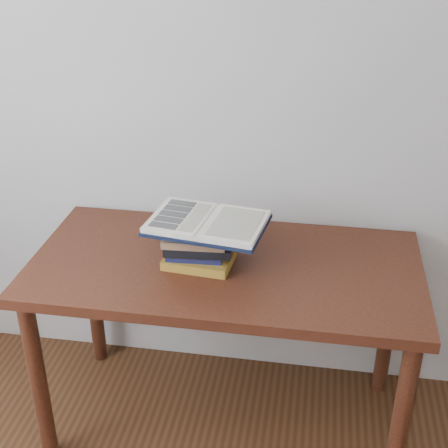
# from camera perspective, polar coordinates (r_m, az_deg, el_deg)

# --- Properties ---
(desk) EXTENTS (1.37, 0.69, 0.73)m
(desk) POSITION_cam_1_polar(r_m,az_deg,el_deg) (2.25, 0.10, -5.69)
(desk) COLOR #4E2213
(desk) RESTS_ON ground
(book_stack) EXTENTS (0.25, 0.20, 0.14)m
(book_stack) POSITION_cam_1_polar(r_m,az_deg,el_deg) (2.16, -2.37, -1.92)
(book_stack) COLOR olive
(book_stack) RESTS_ON desk
(open_book) EXTENTS (0.42, 0.32, 0.03)m
(open_book) POSITION_cam_1_polar(r_m,az_deg,el_deg) (2.12, -1.53, 0.11)
(open_book) COLOR black
(open_book) RESTS_ON book_stack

